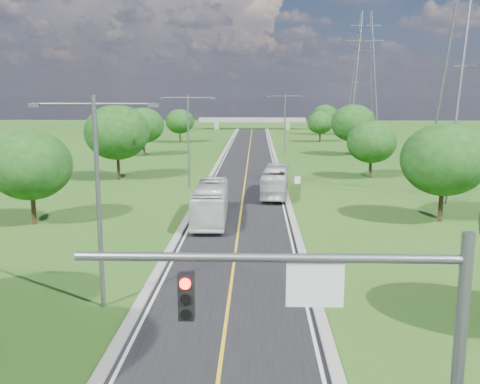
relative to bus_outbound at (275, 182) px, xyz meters
name	(u,v)px	position (x,y,z in m)	size (l,w,h in m)	color
ground	(247,168)	(-3.20, 19.78, -1.45)	(260.00, 260.00, 0.00)	#1E5016
road	(248,162)	(-3.20, 25.78, -1.42)	(8.00, 150.00, 0.06)	black
curb_left	(219,162)	(-7.45, 25.78, -1.34)	(0.50, 150.00, 0.22)	gray
curb_right	(277,162)	(1.05, 25.78, -1.34)	(0.50, 150.00, 0.22)	gray
signal_mast	(363,333)	(0.48, -41.22, 3.45)	(8.54, 0.33, 7.20)	slate
speed_limit_sign	(297,184)	(2.00, -2.23, 0.15)	(0.55, 0.09, 2.40)	slate
overpass	(252,121)	(-3.20, 99.78, 0.96)	(30.00, 3.00, 3.20)	gray
streetlight_near_left	(98,184)	(-9.20, -28.22, 4.49)	(5.90, 0.25, 10.00)	slate
streetlight_mid_left	(188,132)	(-9.20, 4.78, 4.49)	(5.90, 0.25, 10.00)	slate
streetlight_far_right	(285,118)	(2.80, 37.78, 4.49)	(5.90, 0.25, 10.00)	slate
power_tower_near	(479,50)	(18.80, -0.22, 12.56)	(9.00, 6.40, 28.00)	slate
power_tower_far	(364,76)	(22.80, 74.78, 12.56)	(9.00, 6.40, 28.00)	slate
tree_lb	(30,165)	(-19.20, -12.22, 3.19)	(6.30, 6.30, 7.33)	black
tree_lc	(117,132)	(-18.20, 9.78, 4.12)	(7.56, 7.56, 8.79)	black
tree_ld	(143,125)	(-20.20, 33.78, 3.50)	(6.72, 6.72, 7.82)	black
tree_le	(180,121)	(-17.70, 57.78, 2.88)	(5.88, 5.88, 6.84)	black
tree_rb	(444,160)	(12.80, -10.22, 3.50)	(6.72, 6.72, 7.82)	black
tree_rc	(372,142)	(11.80, 11.78, 2.88)	(5.88, 5.88, 6.84)	black
tree_rd	(353,123)	(13.80, 35.78, 3.81)	(7.14, 7.14, 8.30)	black
tree_re	(320,123)	(11.30, 59.78, 2.57)	(5.46, 5.46, 6.35)	black
tree_rf	(325,116)	(14.80, 79.78, 3.19)	(6.30, 6.30, 7.33)	black
bus_outbound	(275,182)	(0.00, 0.00, 0.00)	(2.34, 9.99, 2.78)	silver
bus_inbound	(211,202)	(-5.52, -10.77, 0.07)	(2.45, 10.49, 2.92)	silver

